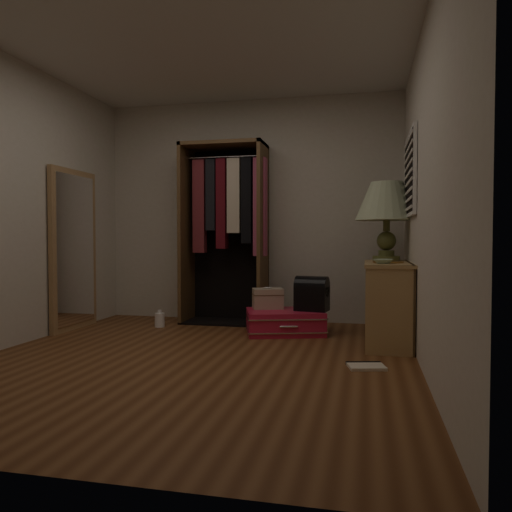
% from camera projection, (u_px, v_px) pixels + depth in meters
% --- Properties ---
extents(ground, '(4.00, 4.00, 0.00)m').
position_uv_depth(ground, '(194.00, 359.00, 4.00)').
color(ground, brown).
rests_on(ground, ground).
extents(room_walls, '(3.52, 4.02, 2.60)m').
position_uv_depth(room_walls, '(204.00, 172.00, 3.97)').
color(room_walls, beige).
rests_on(room_walls, ground).
extents(console_bookshelf, '(0.42, 1.12, 0.75)m').
position_uv_depth(console_bookshelf, '(387.00, 300.00, 4.67)').
color(console_bookshelf, tan).
rests_on(console_bookshelf, ground).
extents(open_wardrobe, '(0.97, 0.50, 2.05)m').
position_uv_depth(open_wardrobe, '(228.00, 218.00, 5.73)').
color(open_wardrobe, brown).
rests_on(open_wardrobe, ground).
extents(floor_mirror, '(0.06, 0.80, 1.70)m').
position_uv_depth(floor_mirror, '(74.00, 250.00, 5.31)').
color(floor_mirror, '#A47C4F').
rests_on(floor_mirror, ground).
extents(pink_suitcase, '(0.91, 0.76, 0.24)m').
position_uv_depth(pink_suitcase, '(285.00, 322.00, 5.08)').
color(pink_suitcase, red).
rests_on(pink_suitcase, ground).
extents(train_case, '(0.36, 0.31, 0.23)m').
position_uv_depth(train_case, '(268.00, 298.00, 5.20)').
color(train_case, tan).
rests_on(train_case, pink_suitcase).
extents(black_bag, '(0.35, 0.26, 0.35)m').
position_uv_depth(black_bag, '(312.00, 293.00, 5.05)').
color(black_bag, black).
rests_on(black_bag, pink_suitcase).
extents(table_lamp, '(0.72, 0.72, 0.78)m').
position_uv_depth(table_lamp, '(387.00, 203.00, 4.98)').
color(table_lamp, '#4E5629').
rests_on(table_lamp, console_bookshelf).
extents(brass_tray, '(0.32, 0.32, 0.02)m').
position_uv_depth(brass_tray, '(388.00, 262.00, 4.53)').
color(brass_tray, '#A3793F').
rests_on(brass_tray, console_bookshelf).
extents(ceramic_bowl, '(0.21, 0.21, 0.04)m').
position_uv_depth(ceramic_bowl, '(383.00, 261.00, 4.35)').
color(ceramic_bowl, '#A5C7AB').
rests_on(ceramic_bowl, console_bookshelf).
extents(white_jug, '(0.13, 0.13, 0.19)m').
position_uv_depth(white_jug, '(160.00, 320.00, 5.46)').
color(white_jug, white).
rests_on(white_jug, ground).
extents(floor_book, '(0.31, 0.27, 0.02)m').
position_uv_depth(floor_book, '(366.00, 366.00, 3.75)').
color(floor_book, beige).
rests_on(floor_book, ground).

